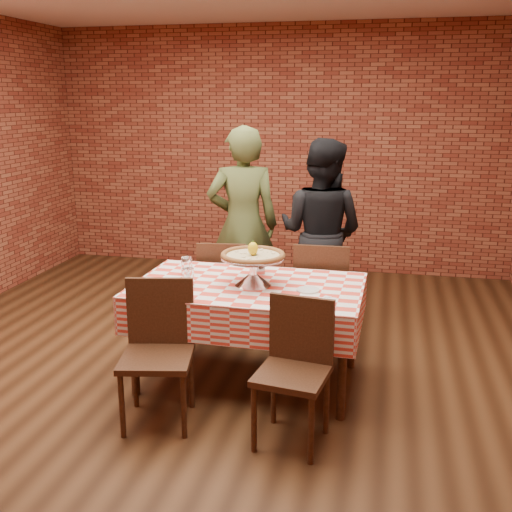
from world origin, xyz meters
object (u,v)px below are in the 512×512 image
diner_olive (243,225)px  chair_far_left (224,288)px  chair_far_right (322,293)px  diner_black (321,233)px  pizza_stand (253,271)px  water_glass_right (187,266)px  chair_near_right (292,376)px  chair_near_left (157,356)px  table (248,333)px  pizza (253,256)px  condiment_caddy (259,266)px  water_glass_left (188,277)px

diner_olive → chair_far_left: bearing=68.3°
chair_far_right → diner_black: size_ratio=0.54×
chair_far_right → pizza_stand: bearing=60.3°
water_glass_right → chair_near_right: same height
chair_near_left → table: bearing=46.7°
chair_near_left → pizza: bearing=44.4°
pizza → diner_olive: bearing=106.9°
condiment_caddy → chair_near_right: 1.19m
water_glass_left → chair_near_right: size_ratio=0.15×
chair_near_left → chair_near_right: bearing=-14.9°
pizza_stand → pizza: bearing=0.0°
water_glass_left → chair_near_left: chair_near_left is taller
table → condiment_caddy: bearing=86.8°
diner_olive → diner_black: size_ratio=1.06×
pizza → condiment_caddy: 0.32m
pizza → chair_far_right: pizza is taller
water_glass_left → chair_near_right: 1.12m
chair_near_right → chair_near_left: bearing=-174.9°
pizza_stand → diner_black: size_ratio=0.27×
pizza → chair_near_right: (0.41, -0.75, -0.53)m
condiment_caddy → chair_far_right: bearing=31.5°
chair_near_right → diner_black: 2.15m
chair_near_left → diner_olive: size_ratio=0.51×
chair_near_right → chair_far_right: 1.54m
water_glass_left → table: bearing=18.9°
condiment_caddy → diner_olive: size_ratio=0.07×
pizza_stand → chair_far_right: size_ratio=0.51×
chair_near_right → diner_olive: (-0.80, 2.03, 0.47)m
chair_near_right → diner_black: (-0.08, 2.11, 0.41)m
pizza → chair_far_left: 1.06m
pizza_stand → diner_black: (0.33, 1.36, -0.00)m
chair_far_left → diner_black: diner_black is taller
table → pizza_stand: pizza_stand is taller
water_glass_left → pizza: bearing=16.7°
pizza → table: bearing=170.0°
chair_far_left → chair_far_right: chair_far_right is taller
pizza_stand → chair_far_left: 1.01m
water_glass_left → diner_black: 1.68m
pizza_stand → water_glass_right: size_ratio=3.54×
pizza_stand → pizza: (0.00, 0.00, 0.11)m
water_glass_right → diner_olive: diner_olive is taller
chair_near_right → diner_black: size_ratio=0.52×
condiment_caddy → pizza: bearing=-102.9°
chair_far_left → diner_black: (0.77, 0.56, 0.41)m
table → diner_olive: 1.42m
diner_black → water_glass_right: bearing=71.1°
table → chair_near_left: chair_near_left is taller
diner_olive → table: bearing=90.2°
pizza_stand → chair_far_left: (-0.44, 0.80, -0.42)m
diner_black → condiment_caddy: bearing=89.1°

